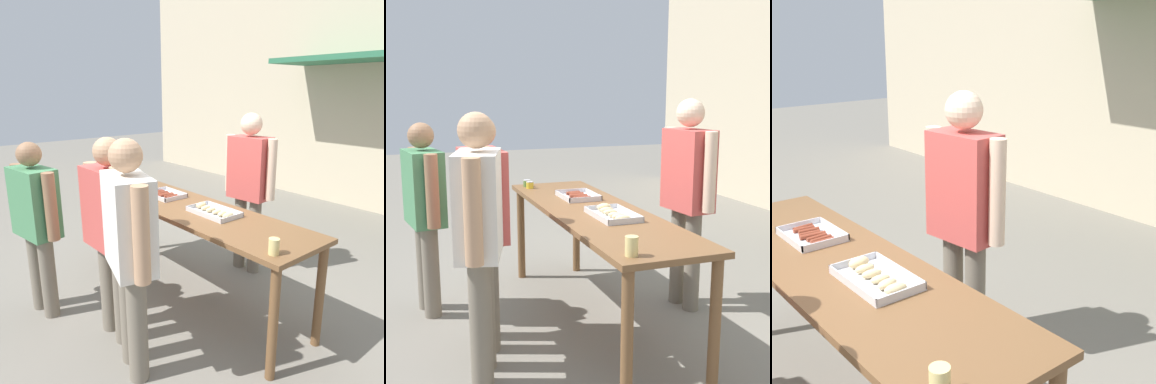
{
  "view_description": "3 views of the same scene",
  "coord_description": "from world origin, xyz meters",
  "views": [
    {
      "loc": [
        2.53,
        -2.11,
        1.97
      ],
      "look_at": [
        0.0,
        0.0,
        1.06
      ],
      "focal_mm": 35.0,
      "sensor_mm": 36.0,
      "label": 1
    },
    {
      "loc": [
        3.66,
        -1.47,
        1.81
      ],
      "look_at": [
        -0.47,
        0.04,
        0.96
      ],
      "focal_mm": 50.0,
      "sensor_mm": 36.0,
      "label": 2
    },
    {
      "loc": [
        2.32,
        -1.11,
        2.07
      ],
      "look_at": [
        -0.05,
        0.84,
        1.13
      ],
      "focal_mm": 50.0,
      "sensor_mm": 36.0,
      "label": 3
    }
  ],
  "objects": [
    {
      "name": "beer_cup",
      "position": [
        1.12,
        -0.23,
        0.96
      ],
      "size": [
        0.07,
        0.07,
        0.11
      ],
      "color": "#DBC67A",
      "rests_on": "serving_table"
    },
    {
      "name": "person_server_behind_table",
      "position": [
        -0.05,
        0.84,
        1.03
      ],
      "size": [
        0.62,
        0.28,
        1.73
      ],
      "rotation": [
        0.0,
        0.0,
        0.11
      ],
      "color": "#756B5B",
      "rests_on": "ground"
    },
    {
      "name": "condiment_jar_ketchup",
      "position": [
        -1.03,
        -0.23,
        0.94
      ],
      "size": [
        0.07,
        0.07,
        0.07
      ],
      "color": "gold",
      "rests_on": "serving_table"
    },
    {
      "name": "condiment_jar_mustard",
      "position": [
        -1.13,
        -0.23,
        0.94
      ],
      "size": [
        0.07,
        0.07,
        0.07
      ],
      "color": "#567A38",
      "rests_on": "serving_table"
    },
    {
      "name": "food_tray_sausages",
      "position": [
        -0.46,
        0.04,
        0.92
      ],
      "size": [
        0.38,
        0.29,
        0.04
      ],
      "color": "silver",
      "rests_on": "serving_table"
    },
    {
      "name": "ground_plane",
      "position": [
        0.0,
        0.0,
        0.0
      ],
      "size": [
        24.0,
        24.0,
        0.0
      ],
      "primitive_type": "plane",
      "color": "slate"
    },
    {
      "name": "person_customer_waiting_in_line",
      "position": [
        0.07,
        -0.86,
        0.96
      ],
      "size": [
        0.69,
        0.27,
        1.63
      ],
      "rotation": [
        0.0,
        0.0,
        3.17
      ],
      "color": "#756B5B",
      "rests_on": "ground"
    },
    {
      "name": "food_tray_buns",
      "position": [
        0.25,
        0.04,
        0.93
      ],
      "size": [
        0.46,
        0.27,
        0.06
      ],
      "color": "silver",
      "rests_on": "serving_table"
    },
    {
      "name": "person_customer_with_cup",
      "position": [
        0.5,
        -0.96,
        0.99
      ],
      "size": [
        0.65,
        0.37,
        1.68
      ],
      "rotation": [
        0.0,
        0.0,
        2.87
      ],
      "color": "#756B5B",
      "rests_on": "ground"
    },
    {
      "name": "serving_table",
      "position": [
        0.0,
        0.0,
        0.8
      ],
      "size": [
        2.52,
        0.7,
        0.91
      ],
      "color": "brown",
      "rests_on": "ground"
    },
    {
      "name": "person_customer_holding_hotdog",
      "position": [
        -0.65,
        -1.2,
        0.91
      ],
      "size": [
        0.64,
        0.31,
        1.55
      ],
      "rotation": [
        0.0,
        0.0,
        3.3
      ],
      "color": "#756B5B",
      "rests_on": "ground"
    }
  ]
}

